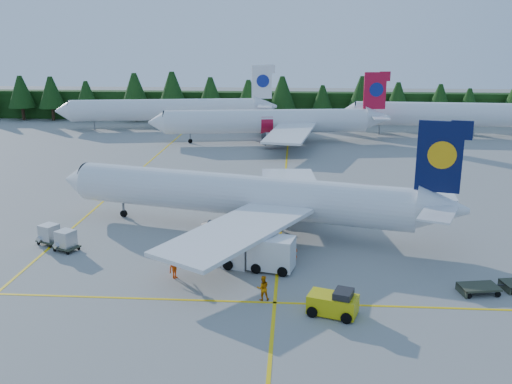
# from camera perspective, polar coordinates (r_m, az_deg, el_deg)

# --- Properties ---
(ground) EXTENTS (320.00, 320.00, 0.00)m
(ground) POSITION_cam_1_polar(r_m,az_deg,el_deg) (46.23, -5.35, -7.43)
(ground) COLOR gray
(ground) RESTS_ON ground
(taxi_stripe_a) EXTENTS (0.25, 120.00, 0.01)m
(taxi_stripe_a) POSITION_cam_1_polar(r_m,az_deg,el_deg) (67.93, -14.37, -0.33)
(taxi_stripe_a) COLOR yellow
(taxi_stripe_a) RESTS_ON ground
(taxi_stripe_b) EXTENTS (0.25, 120.00, 0.01)m
(taxi_stripe_b) POSITION_cam_1_polar(r_m,az_deg,el_deg) (64.55, 2.75, -0.68)
(taxi_stripe_b) COLOR yellow
(taxi_stripe_b) RESTS_ON ground
(taxi_stripe_cross) EXTENTS (80.00, 0.25, 0.01)m
(taxi_stripe_cross) POSITION_cam_1_polar(r_m,az_deg,el_deg) (40.85, -6.70, -10.68)
(taxi_stripe_cross) COLOR yellow
(taxi_stripe_cross) RESTS_ON ground
(treeline_hedge) EXTENTS (220.00, 4.00, 6.00)m
(treeline_hedge) POSITION_cam_1_polar(r_m,az_deg,el_deg) (125.10, 0.65, 8.61)
(treeline_hedge) COLOR black
(treeline_hedge) RESTS_ON ground
(airliner_navy) EXTENTS (37.83, 30.74, 11.21)m
(airliner_navy) POSITION_cam_1_polar(r_m,az_deg,el_deg) (53.72, -2.50, -0.28)
(airliner_navy) COLOR white
(airliner_navy) RESTS_ON ground
(airliner_red) EXTENTS (40.46, 33.08, 11.80)m
(airliner_red) POSITION_cam_1_polar(r_m,az_deg,el_deg) (98.18, 0.64, 7.04)
(airliner_red) COLOR white
(airliner_red) RESTS_ON ground
(airliner_far_left) EXTENTS (41.72, 10.41, 12.20)m
(airliner_far_left) POSITION_cam_1_polar(r_m,az_deg,el_deg) (114.00, -9.82, 8.13)
(airliner_far_left) COLOR white
(airliner_far_left) RESTS_ON ground
(airliner_far_right) EXTENTS (43.66, 6.28, 12.69)m
(airliner_far_right) POSITION_cam_1_polar(r_m,az_deg,el_deg) (110.62, 18.97, 7.39)
(airliner_far_right) COLOR white
(airliner_far_right) RESTS_ON ground
(service_truck) EXTENTS (5.90, 3.22, 2.70)m
(service_truck) POSITION_cam_1_polar(r_m,az_deg,el_deg) (45.20, 0.31, -6.08)
(service_truck) COLOR white
(service_truck) RESTS_ON ground
(baggage_tug) EXTENTS (3.57, 2.62, 1.71)m
(baggage_tug) POSITION_cam_1_polar(r_m,az_deg,el_deg) (38.65, 7.81, -10.93)
(baggage_tug) COLOR #CABD0B
(baggage_tug) RESTS_ON ground
(uld_pair) EXTENTS (4.52, 3.67, 1.52)m
(uld_pair) POSITION_cam_1_polar(r_m,az_deg,el_deg) (52.55, -19.24, -4.20)
(uld_pair) COLOR #363B2B
(uld_pair) RESTS_ON ground
(crew_a) EXTENTS (0.65, 0.48, 1.63)m
(crew_a) POSITION_cam_1_polar(r_m,az_deg,el_deg) (46.52, 3.82, -6.16)
(crew_a) COLOR #F44E05
(crew_a) RESTS_ON ground
(crew_b) EXTENTS (1.01, 0.86, 1.81)m
(crew_b) POSITION_cam_1_polar(r_m,az_deg,el_deg) (40.24, 0.69, -9.57)
(crew_b) COLOR orange
(crew_b) RESTS_ON ground
(crew_c) EXTENTS (0.85, 0.92, 1.84)m
(crew_c) POSITION_cam_1_polar(r_m,az_deg,el_deg) (44.04, -8.11, -7.42)
(crew_c) COLOR #DD3D04
(crew_c) RESTS_ON ground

